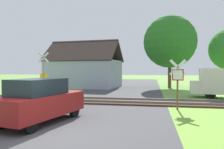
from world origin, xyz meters
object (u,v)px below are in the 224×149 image
at_px(stop_sign_near, 178,80).
at_px(tree_right, 170,42).
at_px(crossing_sign_far, 43,72).
at_px(house, 84,72).
at_px(parked_car, 41,101).

bearing_deg(stop_sign_near, tree_right, -95.86).
xyz_separation_m(stop_sign_near, crossing_sign_far, (-10.10, 4.38, 0.34)).
bearing_deg(house, crossing_sign_far, -88.48).
height_order(crossing_sign_far, house, house).
relative_size(stop_sign_near, tree_right, 0.32).
distance_m(crossing_sign_far, parked_car, 9.49).
height_order(house, parked_car, house).
bearing_deg(parked_car, crossing_sign_far, 129.05).
bearing_deg(house, stop_sign_near, -49.97).
xyz_separation_m(stop_sign_near, house, (-9.57, 13.56, 0.21)).
distance_m(house, tree_right, 10.83).
bearing_deg(tree_right, parked_car, -109.31).
bearing_deg(stop_sign_near, house, -58.11).
height_order(crossing_sign_far, parked_car, crossing_sign_far).
bearing_deg(stop_sign_near, crossing_sign_far, -26.80).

